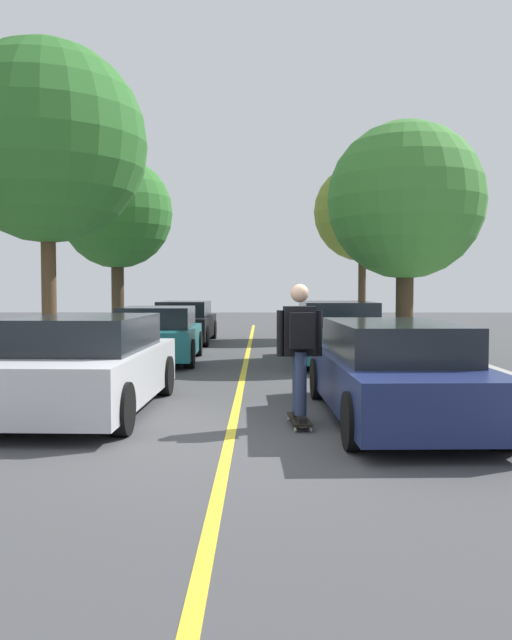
% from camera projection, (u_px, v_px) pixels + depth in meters
% --- Properties ---
extents(ground, '(80.00, 80.00, 0.00)m').
position_uv_depth(ground, '(229.00, 442.00, 7.40)').
color(ground, '#424244').
extents(center_line, '(0.12, 39.20, 0.01)m').
position_uv_depth(center_line, '(240.00, 388.00, 11.40)').
color(center_line, gold).
rests_on(center_line, ground).
extents(parked_car_left_nearest, '(2.03, 4.40, 1.35)m').
position_uv_depth(parked_car_left_nearest, '(86.00, 365.00, 9.22)').
color(parked_car_left_nearest, '#B7B7BC').
rests_on(parked_car_left_nearest, ground).
extents(parked_car_left_near, '(2.05, 4.05, 1.31)m').
position_uv_depth(parked_car_left_near, '(157.00, 335.00, 15.55)').
color(parked_car_left_near, '#196066').
rests_on(parked_car_left_near, ground).
extents(parked_car_left_far, '(1.83, 4.52, 1.33)m').
position_uv_depth(parked_car_left_far, '(185.00, 322.00, 21.08)').
color(parked_car_left_far, black).
rests_on(parked_car_left_far, ground).
extents(parked_car_right_nearest, '(1.93, 4.74, 1.30)m').
position_uv_depth(parked_car_right_nearest, '(393.00, 371.00, 8.68)').
color(parked_car_right_nearest, navy).
rests_on(parked_car_right_nearest, ground).
extents(parked_car_right_near, '(1.93, 4.48, 1.44)m').
position_uv_depth(parked_car_right_near, '(336.00, 333.00, 15.30)').
color(parked_car_right_near, '#196066').
rests_on(parked_car_right_near, ground).
extents(street_tree_left_nearest, '(3.94, 3.94, 6.44)m').
position_uv_depth(street_tree_left_nearest, '(47.00, 143.00, 12.83)').
color(street_tree_left_nearest, '#4C3823').
rests_on(street_tree_left_nearest, sidewalk_left).
extents(street_tree_left_near, '(3.25, 3.25, 5.45)m').
position_uv_depth(street_tree_left_near, '(117.00, 214.00, 19.08)').
color(street_tree_left_near, '#3D2D1E').
rests_on(street_tree_left_near, sidewalk_left).
extents(street_tree_right_nearest, '(3.80, 3.80, 5.63)m').
position_uv_depth(street_tree_right_nearest, '(406.00, 201.00, 15.79)').
color(street_tree_right_nearest, '#3D2D1E').
rests_on(street_tree_right_nearest, sidewalk_right).
extents(street_tree_right_near, '(3.36, 3.36, 5.92)m').
position_uv_depth(street_tree_right_near, '(363.00, 213.00, 22.52)').
color(street_tree_right_near, '#3D2D1E').
rests_on(street_tree_right_near, sidewalk_right).
extents(fire_hydrant, '(0.20, 0.20, 0.70)m').
position_uv_depth(fire_hydrant, '(83.00, 345.00, 14.53)').
color(fire_hydrant, '#B2140F').
rests_on(fire_hydrant, sidewalk_left).
extents(skateboard, '(0.28, 0.85, 0.10)m').
position_uv_depth(skateboard, '(299.00, 419.00, 8.27)').
color(skateboard, black).
rests_on(skateboard, ground).
extents(skateboarder, '(0.59, 0.71, 1.70)m').
position_uv_depth(skateboarder, '(300.00, 343.00, 8.19)').
color(skateboarder, black).
rests_on(skateboarder, skateboard).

